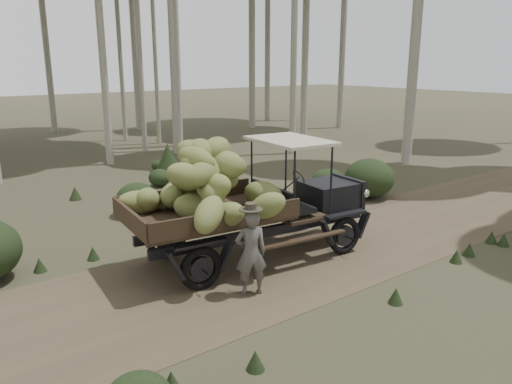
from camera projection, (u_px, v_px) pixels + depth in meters
ground at (306, 254)px, 11.10m from camera, size 120.00×120.00×0.00m
dirt_track at (306, 253)px, 11.10m from camera, size 70.00×4.00×0.01m
banana_truck at (226, 189)px, 10.18m from camera, size 5.67×2.98×2.77m
farmer at (251, 252)px, 8.99m from camera, size 0.69×0.58×1.73m
undergrowth at (260, 236)px, 10.64m from camera, size 22.05×19.96×1.26m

